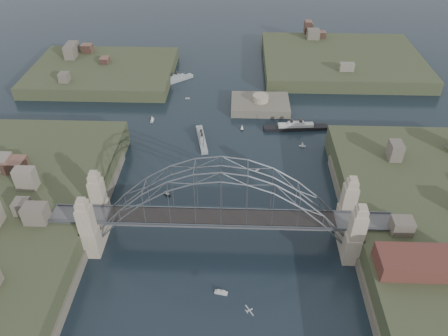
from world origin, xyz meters
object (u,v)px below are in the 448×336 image
(ocean_liner, at_px, (296,127))
(wharf_shed, at_px, (424,263))
(fort_island, at_px, (260,109))
(naval_cruiser_near, at_px, (202,139))
(bridge, at_px, (221,206))
(naval_cruiser_far, at_px, (175,80))

(ocean_liner, bearing_deg, wharf_shed, -73.92)
(fort_island, height_order, naval_cruiser_near, fort_island)
(bridge, distance_m, ocean_liner, 61.12)
(bridge, bearing_deg, ocean_liner, 66.32)
(wharf_shed, distance_m, ocean_liner, 72.37)
(ocean_liner, bearing_deg, naval_cruiser_near, -165.34)
(wharf_shed, relative_size, naval_cruiser_near, 1.19)
(wharf_shed, bearing_deg, ocean_liner, 106.08)
(fort_island, height_order, wharf_shed, wharf_shed)
(naval_cruiser_far, xyz_separation_m, ocean_liner, (47.74, -36.32, -0.05))
(wharf_shed, xyz_separation_m, naval_cruiser_near, (-52.61, 60.43, -9.22))
(bridge, height_order, naval_cruiser_near, bridge)
(bridge, xyz_separation_m, naval_cruiser_far, (-23.63, 91.31, -11.41))
(bridge, relative_size, naval_cruiser_near, 4.99)
(fort_island, xyz_separation_m, naval_cruiser_near, (-20.61, -23.57, 1.12))
(bridge, bearing_deg, wharf_shed, -17.65)
(fort_island, bearing_deg, ocean_liner, -51.11)
(wharf_shed, bearing_deg, naval_cruiser_near, 131.04)
(naval_cruiser_near, height_order, naval_cruiser_far, naval_cruiser_far)
(ocean_liner, bearing_deg, naval_cruiser_far, 142.73)
(bridge, distance_m, naval_cruiser_far, 95.00)
(fort_island, distance_m, ocean_liner, 19.33)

